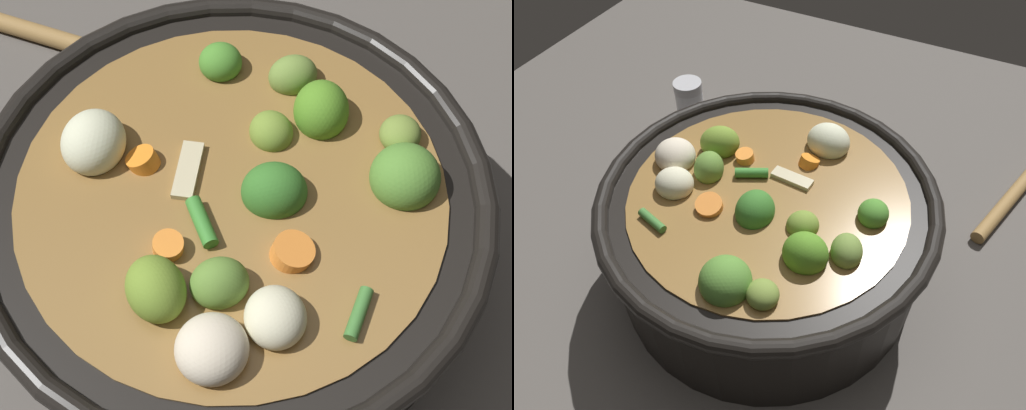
{
  "view_description": "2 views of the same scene",
  "coord_description": "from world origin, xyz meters",
  "views": [
    {
      "loc": [
        0.04,
        -0.25,
        0.52
      ],
      "look_at": [
        0.02,
        0.0,
        0.1
      ],
      "focal_mm": 54.32,
      "sensor_mm": 36.0,
      "label": 1
    },
    {
      "loc": [
        0.29,
        0.15,
        0.45
      ],
      "look_at": [
        0.01,
        0.01,
        0.11
      ],
      "focal_mm": 34.99,
      "sensor_mm": 36.0,
      "label": 2
    }
  ],
  "objects": [
    {
      "name": "cooking_pot",
      "position": [
        0.0,
        -0.0,
        0.06
      ],
      "size": [
        0.33,
        0.33,
        0.14
      ],
      "color": "black",
      "rests_on": "ground_plane"
    },
    {
      "name": "ground_plane",
      "position": [
        0.0,
        0.0,
        0.0
      ],
      "size": [
        1.1,
        1.1,
        0.0
      ],
      "primitive_type": "plane",
      "color": "#514C47"
    }
  ]
}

